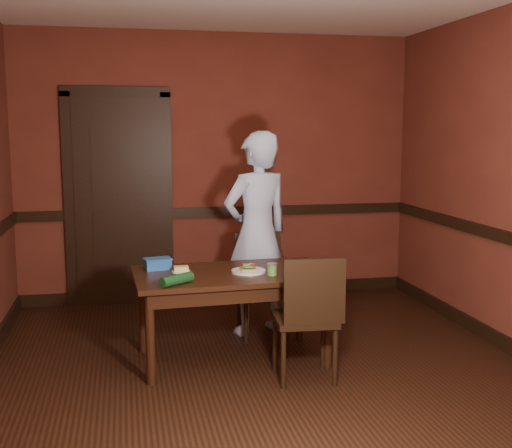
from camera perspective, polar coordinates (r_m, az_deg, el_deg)
name	(u,v)px	position (r m, az deg, el deg)	size (l,w,h in m)	color
floor	(266,377)	(4.68, 0.90, -13.47)	(4.00, 4.50, 0.01)	black
wall_back	(218,168)	(6.56, -3.38, 5.00)	(4.00, 0.02, 2.70)	maroon
wall_front	(412,248)	(2.23, 13.69, -2.07)	(4.00, 0.02, 2.70)	maroon
dado_back	(219,212)	(6.59, -3.33, 1.09)	(4.00, 0.03, 0.10)	black
baseboard_back	(219,291)	(6.75, -3.27, -6.00)	(4.00, 0.03, 0.12)	black
door	(119,196)	(6.48, -12.11, 2.49)	(1.05, 0.07, 2.20)	black
dining_table	(232,316)	(4.91, -2.12, -8.16)	(1.46, 0.82, 0.68)	black
chair_far	(262,286)	(5.43, 0.58, -5.52)	(0.40, 0.40, 0.86)	black
chair_near	(304,316)	(4.54, 4.33, -8.18)	(0.42, 0.42, 0.90)	black
person	(257,234)	(5.44, 0.09, -0.86)	(0.63, 0.41, 1.73)	#B0C5EC
sandwich_plate	(248,270)	(4.81, -0.68, -4.10)	(0.26, 0.26, 0.06)	silver
sauce_jar	(272,269)	(4.71, 1.46, -4.04)	(0.08, 0.08, 0.09)	#5E8A40
cheese_saucer	(181,270)	(4.85, -6.68, -4.06)	(0.14, 0.14, 0.04)	silver
food_tub	(158,264)	(4.96, -8.74, -3.50)	(0.23, 0.18, 0.09)	#2460B3
wrapped_veg	(177,280)	(4.46, -7.05, -4.92)	(0.07, 0.07, 0.26)	#123B19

